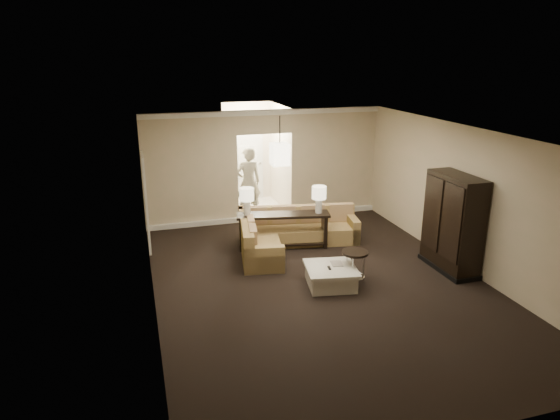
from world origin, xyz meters
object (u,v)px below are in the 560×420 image
object	(u,v)px
coffee_table	(331,276)
drink_table	(355,260)
console_table	(283,227)
person	(248,179)
armoire	(452,225)
sectional_sofa	(287,234)

from	to	relation	value
coffee_table	drink_table	distance (m)	0.54
console_table	person	world-z (taller)	person
coffee_table	person	bearing A→B (deg)	96.98
person	coffee_table	bearing A→B (deg)	89.39
console_table	person	xyz separation A→B (m)	(-0.24, 2.30, 0.56)
coffee_table	armoire	bearing A→B (deg)	0.55
armoire	console_table	bearing A→B (deg)	144.23
drink_table	coffee_table	bearing A→B (deg)	-177.27
coffee_table	drink_table	world-z (taller)	drink_table
sectional_sofa	coffee_table	xyz separation A→B (m)	(0.23, -2.03, -0.13)
sectional_sofa	console_table	size ratio (longest dim) A/B	1.43
console_table	drink_table	bearing A→B (deg)	-57.59
armoire	drink_table	xyz separation A→B (m)	(-2.05, -0.00, -0.48)
drink_table	person	bearing A→B (deg)	103.15
person	console_table	bearing A→B (deg)	88.26
armoire	drink_table	distance (m)	2.10
console_table	drink_table	xyz separation A→B (m)	(0.78, -2.04, -0.03)
console_table	armoire	distance (m)	3.51
coffee_table	console_table	distance (m)	2.10
sectional_sofa	person	bearing A→B (deg)	106.94
console_table	person	distance (m)	2.38
coffee_table	console_table	bearing A→B (deg)	98.22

